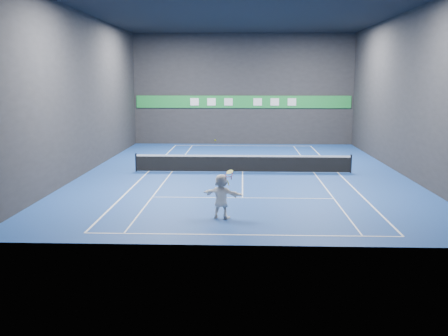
{
  "coord_description": "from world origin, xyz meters",
  "views": [
    {
      "loc": [
        -0.01,
        -28.39,
        5.24
      ],
      "look_at": [
        -0.81,
        -7.15,
        1.5
      ],
      "focal_mm": 40.0,
      "sensor_mm": 36.0,
      "label": 1
    }
  ],
  "objects_px": {
    "tennis_ball": "(215,140)",
    "tennis_racket": "(229,176)",
    "player": "(221,196)",
    "tennis_net": "(243,163)"
  },
  "relations": [
    {
      "from": "player",
      "to": "tennis_net",
      "type": "bearing_deg",
      "value": -75.45
    },
    {
      "from": "tennis_ball",
      "to": "tennis_racket",
      "type": "height_order",
      "value": "tennis_ball"
    },
    {
      "from": "tennis_ball",
      "to": "tennis_racket",
      "type": "distance_m",
      "value": 1.44
    },
    {
      "from": "tennis_ball",
      "to": "player",
      "type": "bearing_deg",
      "value": -41.1
    },
    {
      "from": "tennis_net",
      "to": "tennis_racket",
      "type": "xyz_separation_m",
      "value": [
        -0.51,
        -9.75,
        1.13
      ]
    },
    {
      "from": "player",
      "to": "tennis_net",
      "type": "distance_m",
      "value": 9.83
    },
    {
      "from": "tennis_net",
      "to": "tennis_racket",
      "type": "bearing_deg",
      "value": -93.02
    },
    {
      "from": "player",
      "to": "tennis_net",
      "type": "xyz_separation_m",
      "value": [
        0.81,
        9.79,
        -0.33
      ]
    },
    {
      "from": "tennis_net",
      "to": "tennis_racket",
      "type": "height_order",
      "value": "tennis_racket"
    },
    {
      "from": "tennis_net",
      "to": "player",
      "type": "bearing_deg",
      "value": -94.72
    }
  ]
}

